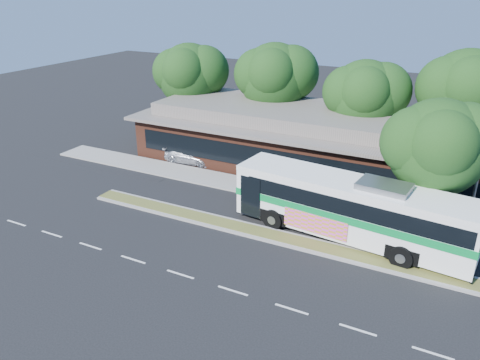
# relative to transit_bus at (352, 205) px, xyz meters

# --- Properties ---
(ground) EXTENTS (120.00, 120.00, 0.00)m
(ground) POSITION_rel_transit_bus_xyz_m (-3.62, -2.47, -2.12)
(ground) COLOR black
(ground) RESTS_ON ground
(median_strip) EXTENTS (26.00, 1.10, 0.15)m
(median_strip) POSITION_rel_transit_bus_xyz_m (-3.62, -1.87, -2.05)
(median_strip) COLOR brown
(median_strip) RESTS_ON ground
(sidewalk) EXTENTS (44.00, 2.60, 0.12)m
(sidewalk) POSITION_rel_transit_bus_xyz_m (-3.62, 3.93, -2.06)
(sidewalk) COLOR gray
(sidewalk) RESTS_ON ground
(parking_lot) EXTENTS (14.00, 12.00, 0.01)m
(parking_lot) POSITION_rel_transit_bus_xyz_m (-21.62, 7.53, -2.12)
(parking_lot) COLOR black
(parking_lot) RESTS_ON ground
(plaza_building) EXTENTS (33.20, 11.20, 4.45)m
(plaza_building) POSITION_rel_transit_bus_xyz_m (-3.62, 10.52, 0.01)
(plaza_building) COLOR #5B2B1C
(plaza_building) RESTS_ON ground
(tree_bg_a) EXTENTS (6.47, 5.80, 8.63)m
(tree_bg_a) POSITION_rel_transit_bus_xyz_m (-18.20, 12.67, 3.74)
(tree_bg_a) COLOR black
(tree_bg_a) RESTS_ON ground
(tree_bg_b) EXTENTS (6.69, 6.00, 9.00)m
(tree_bg_b) POSITION_rel_transit_bus_xyz_m (-10.19, 13.68, 4.02)
(tree_bg_b) COLOR black
(tree_bg_b) RESTS_ON ground
(tree_bg_c) EXTENTS (6.24, 5.60, 8.26)m
(tree_bg_c) POSITION_rel_transit_bus_xyz_m (-2.21, 12.67, 3.47)
(tree_bg_c) COLOR black
(tree_bg_c) RESTS_ON ground
(tree_bg_d) EXTENTS (6.91, 6.20, 9.37)m
(tree_bg_d) POSITION_rel_transit_bus_xyz_m (4.83, 13.68, 4.30)
(tree_bg_d) COLOR black
(tree_bg_d) RESTS_ON ground
(transit_bus) EXTENTS (13.82, 4.43, 3.82)m
(transit_bus) POSITION_rel_transit_bus_xyz_m (0.00, 0.00, 0.00)
(transit_bus) COLOR white
(transit_bus) RESTS_ON ground
(sedan) EXTENTS (4.37, 2.07, 1.23)m
(sedan) POSITION_rel_transit_bus_xyz_m (-14.77, 6.15, -1.51)
(sedan) COLOR silver
(sedan) RESTS_ON ground
(sidewalk_tree) EXTENTS (6.13, 5.50, 7.86)m
(sidewalk_tree) POSITION_rel_transit_bus_xyz_m (4.08, 3.33, 3.11)
(sidewalk_tree) COLOR black
(sidewalk_tree) RESTS_ON ground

